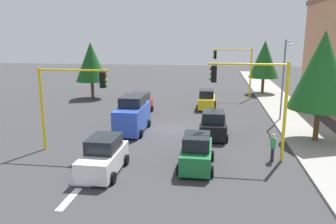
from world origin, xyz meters
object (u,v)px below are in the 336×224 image
Objects in this scene: tree_opposite_side at (91,62)px; delivery_van_blue at (132,115)px; tree_roadside_far at (264,59)px; car_red at (140,105)px; street_lamp_curbside at (285,72)px; car_green at (197,152)px; traffic_signal_near_right at (68,93)px; traffic_signal_far_left at (236,64)px; tree_roadside_near at (322,70)px; car_yellow at (207,100)px; car_white at (104,157)px; traffic_signal_near_left at (255,92)px; car_black at (213,125)px; pedestrian_crossing at (273,147)px.

delivery_van_blue is at bearing 32.05° from tree_opposite_side.
tree_roadside_far is 1.41× the size of delivery_van_blue.
delivery_van_blue reaches higher than car_red.
street_lamp_curbside reaches higher than car_green.
street_lamp_curbside is at bearing 122.91° from traffic_signal_near_right.
tree_roadside_near reaches higher than traffic_signal_far_left.
car_yellow is 0.96× the size of car_white.
street_lamp_curbside is (-9.61, 14.85, 0.52)m from traffic_signal_near_right.
traffic_signal_near_right is 1.12× the size of delivery_van_blue.
delivery_van_blue is (-4.95, -8.56, -2.86)m from traffic_signal_near_left.
tree_roadside_far is 20.92m from car_black.
traffic_signal_far_left is 0.89× the size of tree_opposite_side.
traffic_signal_far_left is 16.85m from tree_opposite_side.
traffic_signal_far_left is 0.77× the size of tree_roadside_near.
traffic_signal_near_right is at bearing -90.44° from pedestrian_crossing.
traffic_signal_near_left is 4.86m from car_green.
tree_roadside_far is (-4.00, 3.77, 0.28)m from traffic_signal_far_left.
delivery_van_blue is at bearing 7.27° from car_red.
traffic_signal_near_right is at bearing -32.26° from tree_roadside_far.
traffic_signal_far_left is 1.53× the size of car_green.
car_red is 0.94× the size of car_white.
car_white is 9.84m from pedestrian_crossing.
pedestrian_crossing is at bearing 44.75° from tree_opposite_side.
traffic_signal_near_left is 3.45× the size of pedestrian_crossing.
car_yellow and car_white have the same top height.
tree_opposite_side is 15.70m from delivery_van_blue.
traffic_signal_near_right is 11.44m from car_red.
traffic_signal_near_right is at bearing -10.76° from car_red.
street_lamp_curbside is at bearing 55.12° from car_yellow.
delivery_van_blue is (15.05, -8.56, -2.88)m from traffic_signal_far_left.
traffic_signal_near_left reaches higher than delivery_van_blue.
car_white is at bearing 46.15° from traffic_signal_near_right.
car_yellow is (-14.18, 8.29, -2.93)m from traffic_signal_near_right.
traffic_signal_near_left reaches higher than pedestrian_crossing.
tree_opposite_side is 24.15m from car_green.
tree_roadside_near reaches higher than street_lamp_curbside.
traffic_signal_near_right is 17.70m from street_lamp_curbside.
tree_roadside_far is 1.76× the size of car_red.
car_red is (9.13, -9.32, -3.26)m from traffic_signal_far_left.
tree_roadside_near is 15.32m from car_white.
traffic_signal_far_left is 7.35m from car_yellow.
car_green is at bearing 78.19° from traffic_signal_near_right.
delivery_van_blue is (-0.95, -13.33, -3.75)m from tree_roadside_near.
car_black is 5.64m from pedestrian_crossing.
tree_roadside_near is 20.03m from tree_roadside_far.
tree_roadside_far is at bearing 164.83° from car_green.
car_white is 5.15m from car_green.
car_red is (-10.87, 2.07, -2.93)m from traffic_signal_near_right.
car_yellow is at bearing -175.56° from car_black.
car_red is 2.27× the size of pedestrian_crossing.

